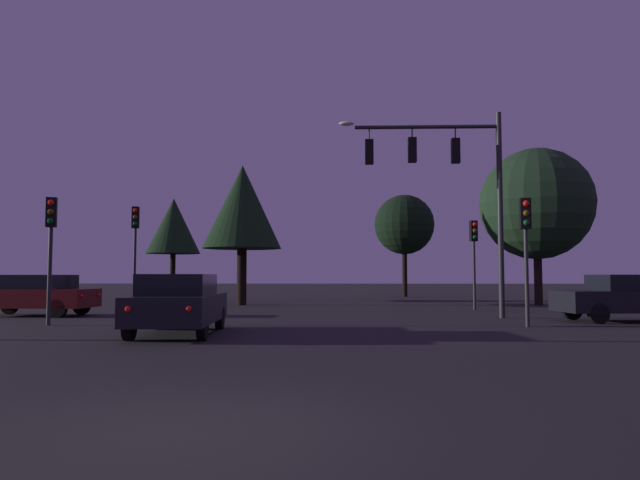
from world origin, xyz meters
The scene contains 13 objects.
ground_plane centered at (0.00, 24.50, 0.00)m, with size 168.00×168.00×0.00m, color black.
traffic_signal_mast_arm centered at (5.37, 15.16, 5.13)m, with size 5.83×0.39×7.34m.
traffic_light_corner_left centered at (6.85, 11.56, 2.68)m, with size 0.32×0.36×3.75m.
traffic_light_corner_right centered at (7.24, 19.81, 2.77)m, with size 0.34×0.37×3.89m.
traffic_light_median centered at (-7.30, 11.60, 2.75)m, with size 0.36×0.38×3.85m.
traffic_light_far_side centered at (-7.12, 18.19, 3.09)m, with size 0.35×0.38×4.37m.
car_nearside_lane centered at (-2.65, 9.09, 0.80)m, with size 2.15×4.41×1.52m.
car_crossing_left centered at (-9.92, 15.59, 0.80)m, with size 4.55×2.10×1.52m.
car_crossing_right centered at (10.83, 13.68, 0.80)m, with size 4.72×2.25×1.52m.
tree_behind_sign centered at (-3.63, 23.92, 5.02)m, with size 4.04×4.04×7.21m.
tree_left_far centered at (-8.61, 28.68, 4.46)m, with size 3.21×3.21×6.15m.
tree_center_horizon centered at (6.03, 36.19, 5.17)m, with size 4.32×4.32×7.35m.
tree_right_cluster centered at (11.46, 24.25, 5.16)m, with size 5.69×5.69×8.01m.
Camera 1 is at (1.46, -5.38, 1.47)m, focal length 32.31 mm.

